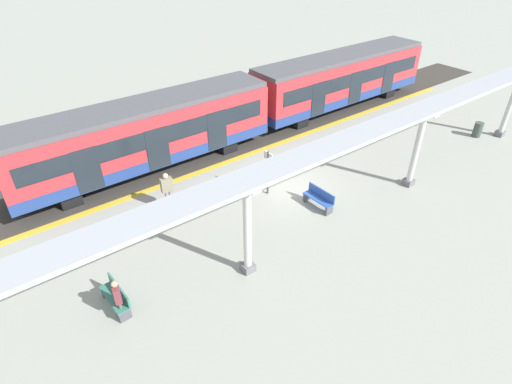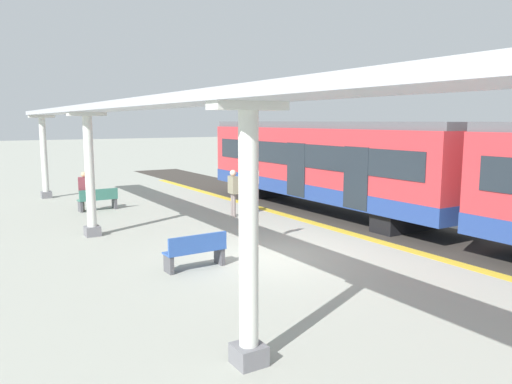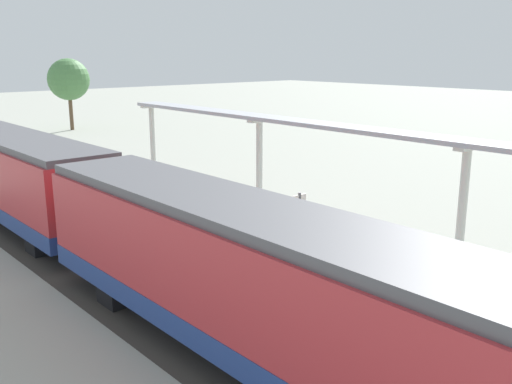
% 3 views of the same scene
% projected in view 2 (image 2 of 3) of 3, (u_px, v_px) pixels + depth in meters
% --- Properties ---
extents(ground_plane, '(176.00, 176.00, 0.00)m').
position_uv_depth(ground_plane, '(268.00, 256.00, 12.88)').
color(ground_plane, '#9A9D91').
extents(tactile_edge_strip, '(0.40, 34.84, 0.01)m').
position_uv_depth(tactile_edge_strip, '(369.00, 239.00, 14.75)').
color(tactile_edge_strip, gold).
rests_on(tactile_edge_strip, ground).
extents(trackbed, '(3.20, 46.84, 0.01)m').
position_uv_depth(trackbed, '(410.00, 232.00, 15.67)').
color(trackbed, '#38332D').
rests_on(trackbed, ground).
extents(train_near_carriage, '(2.65, 13.00, 3.48)m').
position_uv_depth(train_near_carriage, '(323.00, 164.00, 19.15)').
color(train_near_carriage, '#B62F35').
rests_on(train_near_carriage, ground).
extents(canopy_pillar_nearest, '(1.10, 0.44, 3.77)m').
position_uv_depth(canopy_pillar_nearest, '(44.00, 156.00, 22.31)').
color(canopy_pillar_nearest, slate).
rests_on(canopy_pillar_nearest, ground).
extents(canopy_pillar_second, '(1.10, 0.44, 3.77)m').
position_uv_depth(canopy_pillar_second, '(90.00, 174.00, 14.86)').
color(canopy_pillar_second, slate).
rests_on(canopy_pillar_second, ground).
extents(canopy_pillar_third, '(1.10, 0.44, 3.77)m').
position_uv_depth(canopy_pillar_third, '(249.00, 236.00, 6.88)').
color(canopy_pillar_third, slate).
rests_on(canopy_pillar_third, ground).
extents(canopy_beam, '(1.20, 27.79, 0.16)m').
position_uv_depth(canopy_beam, '(136.00, 105.00, 10.63)').
color(canopy_beam, '#A8AAB2').
rests_on(canopy_beam, canopy_pillar_nearest).
extents(bench_near_end, '(1.51, 0.48, 0.86)m').
position_uv_depth(bench_near_end, '(196.00, 251.00, 11.69)').
color(bench_near_end, '#2E54A4').
rests_on(bench_near_end, ground).
extents(bench_mid_platform, '(1.52, 0.52, 0.86)m').
position_uv_depth(bench_mid_platform, '(98.00, 199.00, 19.38)').
color(bench_mid_platform, '#377465').
rests_on(bench_mid_platform, ground).
extents(platform_info_sign, '(0.56, 0.10, 2.20)m').
position_uv_depth(platform_info_sign, '(250.00, 200.00, 13.64)').
color(platform_info_sign, '#4C4C51').
rests_on(platform_info_sign, ground).
extents(passenger_waiting_near_edge, '(0.27, 0.52, 1.73)m').
position_uv_depth(passenger_waiting_near_edge, '(233.00, 187.00, 18.06)').
color(passenger_waiting_near_edge, gray).
rests_on(passenger_waiting_near_edge, ground).
extents(passenger_by_the_benches, '(0.48, 0.29, 1.55)m').
position_uv_depth(passenger_by_the_benches, '(84.00, 187.00, 19.11)').
color(passenger_by_the_benches, '#565D4B').
rests_on(passenger_by_the_benches, ground).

